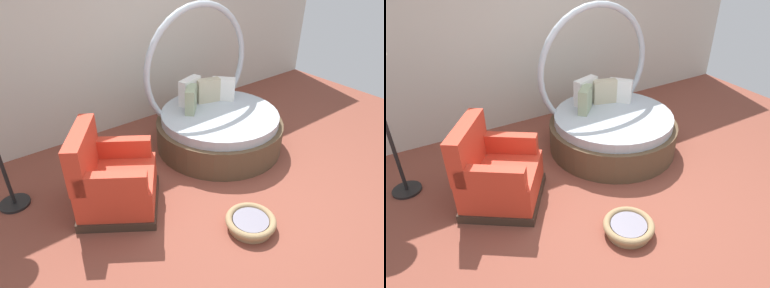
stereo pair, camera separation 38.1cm
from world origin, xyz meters
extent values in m
cube|color=brown|center=(0.00, 0.00, -0.01)|extent=(8.00, 8.00, 0.02)
cube|color=beige|center=(0.00, 2.43, 1.41)|extent=(8.00, 0.12, 2.83)
cylinder|color=brown|center=(0.60, 1.02, 0.19)|extent=(1.70, 1.70, 0.39)
cylinder|color=#B2BCC6|center=(0.60, 1.02, 0.45)|extent=(1.57, 1.57, 0.12)
torus|color=#B2BCC6|center=(0.60, 1.49, 0.99)|extent=(1.70, 0.08, 1.70)
cube|color=white|center=(0.91, 1.31, 0.67)|extent=(0.31, 0.32, 0.32)
cube|color=#BCB293|center=(0.70, 1.39, 0.67)|extent=(0.35, 0.20, 0.33)
cube|color=white|center=(0.46, 1.49, 0.69)|extent=(0.38, 0.22, 0.36)
cube|color=#93A37F|center=(0.33, 1.29, 0.67)|extent=(0.32, 0.32, 0.33)
cube|color=#38281E|center=(-1.07, 0.71, 0.05)|extent=(1.11, 1.11, 0.10)
cube|color=red|center=(-1.07, 0.71, 0.27)|extent=(1.06, 1.06, 0.34)
cube|color=red|center=(-1.33, 0.89, 0.69)|extent=(0.56, 0.72, 0.50)
cube|color=red|center=(-1.26, 0.45, 0.55)|extent=(0.63, 0.49, 0.22)
cube|color=red|center=(-0.89, 0.98, 0.55)|extent=(0.63, 0.49, 0.22)
cylinder|color=#9E7F56|center=(-0.19, -0.38, 0.03)|extent=(0.44, 0.44, 0.06)
torus|color=#9E7F56|center=(-0.19, -0.38, 0.10)|extent=(0.51, 0.51, 0.07)
cylinder|color=gray|center=(-0.19, -0.38, 0.08)|extent=(0.36, 0.36, 0.05)
cylinder|color=black|center=(-1.99, 1.44, 0.01)|extent=(0.32, 0.32, 0.03)
camera|label=1|loc=(-2.19, -2.03, 2.55)|focal=32.24mm
camera|label=2|loc=(-1.88, -2.24, 2.55)|focal=32.24mm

